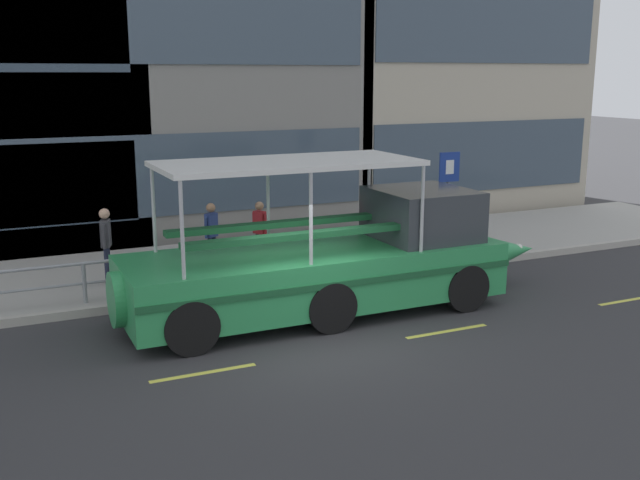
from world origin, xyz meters
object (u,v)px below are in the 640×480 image
pedestrian_near_bow (398,216)px  parking_sign (448,186)px  pedestrian_mid_left (260,227)px  pedestrian_near_stern (106,239)px  duck_tour_boat (340,261)px  pedestrian_mid_right (211,230)px

pedestrian_near_bow → parking_sign: bearing=-54.4°
pedestrian_mid_left → pedestrian_near_stern: bearing=-177.2°
parking_sign → duck_tour_boat: duck_tour_boat is taller
pedestrian_near_stern → pedestrian_near_bow: bearing=1.5°
parking_sign → pedestrian_near_bow: bearing=125.6°
pedestrian_mid_left → pedestrian_near_bow: bearing=0.2°
pedestrian_near_bow → pedestrian_mid_right: pedestrian_mid_right is taller
parking_sign → duck_tour_boat: bearing=-150.1°
parking_sign → duck_tour_boat: 5.11m
duck_tour_boat → pedestrian_near_bow: duck_tour_boat is taller
parking_sign → pedestrian_near_stern: 8.57m
pedestrian_mid_right → pedestrian_near_stern: (-2.51, -0.23, 0.06)m
pedestrian_mid_right → pedestrian_near_stern: 2.52m
parking_sign → pedestrian_mid_left: parking_sign is taller
parking_sign → pedestrian_near_bow: parking_sign is taller
pedestrian_near_stern → duck_tour_boat: bearing=-39.7°
pedestrian_mid_left → pedestrian_mid_right: size_ratio=0.97×
parking_sign → duck_tour_boat: size_ratio=0.28×
pedestrian_mid_left → pedestrian_mid_right: bearing=177.7°
parking_sign → pedestrian_near_stern: size_ratio=1.56×
duck_tour_boat → pedestrian_near_stern: size_ratio=5.61×
pedestrian_mid_right → parking_sign: bearing=-11.0°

